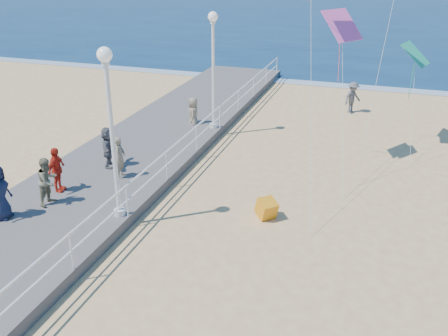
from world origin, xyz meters
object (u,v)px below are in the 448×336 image
(lamp_post_mid, at_px, (111,117))
(box_kite, at_px, (266,210))
(spectator_6, at_px, (120,157))
(beach_walker_c, at_px, (193,115))
(spectator_5, at_px, (108,147))
(beach_walker_a, at_px, (353,97))
(spectator_3, at_px, (57,170))
(lamp_post_far, at_px, (213,59))
(spectator_1, at_px, (48,181))

(lamp_post_mid, height_order, box_kite, lamp_post_mid)
(spectator_6, distance_m, beach_walker_c, 6.68)
(spectator_5, distance_m, beach_walker_a, 14.11)
(spectator_3, relative_size, spectator_5, 1.00)
(lamp_post_mid, distance_m, spectator_5, 4.73)
(spectator_5, bearing_deg, lamp_post_far, -36.47)
(spectator_3, relative_size, box_kite, 2.69)
(spectator_3, xyz_separation_m, spectator_6, (1.48, 1.76, -0.02))
(spectator_1, relative_size, beach_walker_a, 0.96)
(spectator_1, bearing_deg, spectator_3, 22.00)
(lamp_post_far, height_order, box_kite, lamp_post_far)
(beach_walker_c, height_order, box_kite, beach_walker_c)
(spectator_6, bearing_deg, beach_walker_a, -42.87)
(lamp_post_far, relative_size, spectator_6, 3.39)
(box_kite, bearing_deg, beach_walker_c, 82.00)
(lamp_post_mid, xyz_separation_m, box_kite, (4.34, 1.97, -3.36))
(lamp_post_mid, bearing_deg, spectator_5, 124.53)
(lamp_post_mid, height_order, spectator_5, lamp_post_mid)
(lamp_post_mid, distance_m, spectator_6, 3.87)
(lamp_post_far, bearing_deg, spectator_5, -112.06)
(lamp_post_mid, xyz_separation_m, beach_walker_a, (5.90, 14.81, -2.81))
(spectator_1, bearing_deg, spectator_5, -1.61)
(spectator_1, bearing_deg, beach_walker_c, -5.46)
(lamp_post_mid, relative_size, beach_walker_a, 3.14)
(spectator_3, distance_m, spectator_6, 2.30)
(spectator_5, bearing_deg, spectator_3, 152.32)
(lamp_post_far, relative_size, box_kite, 8.87)
(spectator_6, bearing_deg, lamp_post_far, -24.32)
(lamp_post_far, relative_size, spectator_5, 3.29)
(spectator_6, xyz_separation_m, beach_walker_a, (7.30, 12.19, -0.34))
(beach_walker_a, bearing_deg, spectator_6, -173.94)
(lamp_post_mid, height_order, beach_walker_a, lamp_post_mid)
(lamp_post_far, bearing_deg, spectator_6, -102.37)
(spectator_1, xyz_separation_m, box_kite, (6.92, 1.98, -0.91))
(lamp_post_far, xyz_separation_m, beach_walker_a, (5.90, 5.81, -2.81))
(spectator_6, height_order, beach_walker_a, spectator_6)
(beach_walker_a, bearing_deg, box_kite, -149.96)
(box_kite, bearing_deg, spectator_6, 128.58)
(lamp_post_mid, bearing_deg, spectator_3, 163.23)
(spectator_3, distance_m, spectator_5, 2.54)
(lamp_post_far, bearing_deg, lamp_post_mid, -90.00)
(spectator_5, height_order, spectator_6, spectator_5)
(spectator_1, height_order, spectator_3, spectator_1)
(lamp_post_mid, distance_m, spectator_1, 3.56)
(spectator_5, height_order, beach_walker_c, spectator_5)
(spectator_3, distance_m, beach_walker_a, 16.48)
(lamp_post_far, height_order, beach_walker_c, lamp_post_far)
(spectator_5, xyz_separation_m, box_kite, (6.64, -1.37, -0.91))
(spectator_1, xyz_separation_m, beach_walker_a, (8.48, 14.83, -0.36))
(spectator_3, xyz_separation_m, beach_walker_a, (8.78, 13.95, -0.36))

